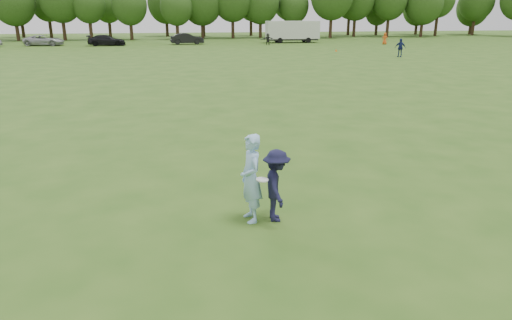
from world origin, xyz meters
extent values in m
plane|color=#2D5217|center=(0.00, 0.00, 0.00)|extent=(200.00, 200.00, 0.00)
imported|color=#99C8ED|center=(-0.65, -0.32, 1.00)|extent=(0.59, 0.80, 1.99)
imported|color=#171632|center=(-0.10, -0.40, 0.82)|extent=(0.69, 1.11, 1.64)
imported|color=navy|center=(20.97, 35.89, 0.94)|extent=(1.12, 1.09, 1.88)
imported|color=#D95419|center=(27.81, 54.29, 0.84)|extent=(0.97, 0.86, 1.67)
imported|color=#242424|center=(11.00, 56.45, 0.80)|extent=(1.50, 0.53, 1.60)
imported|color=#A7A7AB|center=(-20.11, 60.03, 0.73)|extent=(5.53, 3.03, 1.47)
imported|color=black|center=(-11.52, 58.52, 0.74)|extent=(5.13, 2.16, 1.48)
imported|color=black|center=(-0.38, 59.60, 0.79)|extent=(4.93, 2.07, 1.58)
cone|color=#E15D0B|center=(16.79, 43.75, 0.15)|extent=(0.28, 0.28, 0.30)
cylinder|color=white|center=(-0.46, -0.62, 1.07)|extent=(0.31, 0.31, 0.05)
cube|color=silver|center=(15.66, 60.73, 1.90)|extent=(8.00, 2.50, 2.60)
cube|color=black|center=(15.66, 60.73, 0.50)|extent=(7.60, 2.30, 0.25)
cylinder|color=black|center=(13.46, 59.48, 0.40)|extent=(0.80, 0.25, 0.80)
cylinder|color=black|center=(13.46, 61.98, 0.40)|extent=(0.80, 0.25, 0.80)
cylinder|color=black|center=(17.86, 59.48, 0.40)|extent=(0.80, 0.25, 0.80)
cylinder|color=black|center=(17.86, 61.98, 0.40)|extent=(0.80, 0.25, 0.80)
cube|color=#333333|center=(11.26, 60.73, 0.55)|extent=(1.20, 0.15, 0.12)
cylinder|color=#332114|center=(-27.39, 73.06, 1.63)|extent=(0.56, 0.56, 3.25)
ellipsoid|color=#243F15|center=(-27.39, 73.06, 6.13)|extent=(6.76, 6.76, 7.78)
cylinder|color=#332114|center=(-20.22, 73.48, 1.86)|extent=(0.56, 0.56, 3.71)
cylinder|color=#332114|center=(-15.90, 73.09, 1.73)|extent=(0.56, 0.56, 3.46)
ellipsoid|color=#243F15|center=(-15.90, 73.09, 5.79)|extent=(5.49, 5.49, 6.31)
cylinder|color=#332114|center=(-9.32, 72.95, 1.57)|extent=(0.56, 0.56, 3.14)
ellipsoid|color=#243F15|center=(-9.32, 72.95, 5.60)|extent=(5.78, 5.78, 6.64)
cylinder|color=#332114|center=(-1.61, 72.69, 1.51)|extent=(0.56, 0.56, 3.01)
ellipsoid|color=#243F15|center=(-1.61, 72.69, 5.34)|extent=(5.46, 5.46, 6.28)
cylinder|color=#332114|center=(2.83, 75.07, 1.61)|extent=(0.56, 0.56, 3.23)
ellipsoid|color=#243F15|center=(2.83, 75.07, 6.32)|extent=(7.29, 7.29, 8.38)
cylinder|color=#332114|center=(8.24, 74.97, 1.88)|extent=(0.56, 0.56, 3.77)
cylinder|color=#332114|center=(13.38, 75.56, 1.66)|extent=(0.56, 0.56, 3.33)
ellipsoid|color=#243F15|center=(13.38, 75.56, 6.18)|extent=(6.71, 6.71, 7.71)
cylinder|color=#332114|center=(19.58, 75.81, 1.61)|extent=(0.56, 0.56, 3.22)
ellipsoid|color=#243F15|center=(19.58, 75.81, 5.57)|extent=(5.54, 5.54, 6.37)
cylinder|color=#332114|center=(25.83, 72.87, 2.08)|extent=(0.56, 0.56, 4.15)
cylinder|color=#332114|center=(31.73, 76.39, 1.97)|extent=(0.56, 0.56, 3.95)
cylinder|color=#332114|center=(37.86, 75.01, 1.95)|extent=(0.56, 0.56, 3.90)
ellipsoid|color=#243F15|center=(37.86, 75.01, 6.66)|extent=(6.49, 6.49, 7.46)
cylinder|color=#332114|center=(44.17, 73.78, 1.58)|extent=(0.56, 0.56, 3.16)
ellipsoid|color=#243F15|center=(44.17, 73.78, 6.13)|extent=(6.99, 6.99, 8.04)
cylinder|color=#332114|center=(48.56, 76.19, 2.15)|extent=(0.56, 0.56, 4.29)
cylinder|color=#332114|center=(57.70, 77.76, 1.84)|extent=(0.56, 0.56, 3.68)
ellipsoid|color=#243F15|center=(57.70, 77.76, 6.56)|extent=(6.78, 6.78, 7.80)
cylinder|color=#332114|center=(-29.72, 83.93, 1.81)|extent=(0.56, 0.56, 3.62)
ellipsoid|color=#243F15|center=(-29.72, 83.93, 6.09)|extent=(5.80, 5.80, 6.67)
cylinder|color=#332114|center=(-24.24, 81.39, 1.80)|extent=(0.56, 0.56, 3.61)
ellipsoid|color=#243F15|center=(-24.24, 81.39, 5.98)|extent=(5.58, 5.58, 6.42)
cylinder|color=#332114|center=(-13.94, 81.92, 1.65)|extent=(0.56, 0.56, 3.29)
ellipsoid|color=#243F15|center=(-13.94, 81.92, 5.55)|extent=(5.30, 5.30, 6.09)
cylinder|color=#332114|center=(-3.49, 83.39, 1.64)|extent=(0.56, 0.56, 3.28)
ellipsoid|color=#243F15|center=(-3.49, 83.39, 6.16)|extent=(6.78, 6.78, 7.79)
cylinder|color=#332114|center=(3.45, 81.85, 1.56)|extent=(0.56, 0.56, 3.11)
ellipsoid|color=#243F15|center=(3.45, 81.85, 5.38)|extent=(5.34, 5.34, 6.14)
cylinder|color=#332114|center=(12.88, 83.26, 1.75)|extent=(0.56, 0.56, 3.50)
ellipsoid|color=#243F15|center=(12.88, 83.26, 5.55)|extent=(4.82, 4.82, 5.54)
cylinder|color=#332114|center=(20.66, 83.86, 1.90)|extent=(0.56, 0.56, 3.80)
ellipsoid|color=#243F15|center=(20.66, 83.86, 6.49)|extent=(6.34, 6.34, 7.29)
cylinder|color=#332114|center=(32.72, 82.11, 1.92)|extent=(0.56, 0.56, 3.84)
ellipsoid|color=#243F15|center=(32.72, 82.11, 6.01)|extent=(5.09, 5.09, 5.86)
cylinder|color=#332114|center=(38.25, 80.94, 1.29)|extent=(0.56, 0.56, 2.58)
ellipsoid|color=#243F15|center=(38.25, 80.94, 4.64)|extent=(4.86, 4.86, 5.59)
cylinder|color=#332114|center=(47.73, 82.38, 1.31)|extent=(0.56, 0.56, 2.62)
ellipsoid|color=#243F15|center=(47.73, 82.38, 5.22)|extent=(6.11, 6.11, 7.02)
cylinder|color=#332114|center=(59.29, 81.05, 1.27)|extent=(0.56, 0.56, 2.54)
ellipsoid|color=#243F15|center=(59.29, 81.05, 5.29)|extent=(6.47, 6.47, 7.44)
camera|label=1|loc=(-2.14, -9.59, 4.47)|focal=32.00mm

